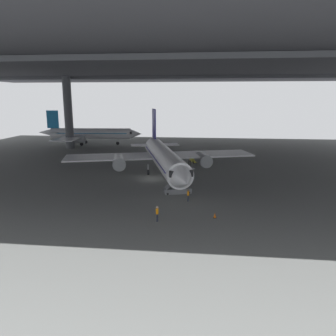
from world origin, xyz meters
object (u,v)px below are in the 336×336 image
object	(u,v)px
boarding_stairs	(178,188)
crew_worker_by_stairs	(188,195)
airplane_distant	(89,134)
baggage_tug	(194,160)
airplane_main	(163,157)
traffic_cone_orange	(215,215)
crew_worker_near_nose	(157,213)

from	to	relation	value
boarding_stairs	crew_worker_by_stairs	world-z (taller)	boarding_stairs
airplane_distant	baggage_tug	xyz separation A→B (m)	(29.67, -22.04, -2.52)
airplane_main	traffic_cone_orange	size ratio (longest dim) A/B	55.00
baggage_tug	boarding_stairs	bearing A→B (deg)	-94.19
airplane_main	boarding_stairs	world-z (taller)	airplane_main
baggage_tug	crew_worker_by_stairs	bearing A→B (deg)	-89.98
crew_worker_near_nose	baggage_tug	bearing A→B (deg)	84.87
crew_worker_near_nose	airplane_distant	xyz separation A→B (m)	(-26.79, 54.09, 2.09)
airplane_main	baggage_tug	bearing A→B (deg)	69.54
airplane_main	traffic_cone_orange	xyz separation A→B (m)	(7.87, -17.78, -3.01)
crew_worker_near_nose	crew_worker_by_stairs	bearing A→B (deg)	67.90
crew_worker_near_nose	crew_worker_by_stairs	size ratio (longest dim) A/B	1.06
crew_worker_by_stairs	traffic_cone_orange	size ratio (longest dim) A/B	2.64
airplane_distant	traffic_cone_orange	world-z (taller)	airplane_distant
airplane_distant	crew_worker_near_nose	bearing A→B (deg)	-63.65
boarding_stairs	traffic_cone_orange	xyz separation A→B (m)	(4.76, -8.95, -0.42)
crew_worker_near_nose	baggage_tug	size ratio (longest dim) A/B	0.67
crew_worker_near_nose	boarding_stairs	bearing A→B (deg)	83.00
airplane_main	traffic_cone_orange	bearing A→B (deg)	-66.11
traffic_cone_orange	boarding_stairs	bearing A→B (deg)	118.03
airplane_main	baggage_tug	world-z (taller)	airplane_main
traffic_cone_orange	baggage_tug	distance (m)	30.48
boarding_stairs	airplane_distant	distance (m)	51.75
crew_worker_by_stairs	crew_worker_near_nose	bearing A→B (deg)	-112.10
boarding_stairs	airplane_distant	bearing A→B (deg)	122.93
crew_worker_by_stairs	airplane_distant	bearing A→B (deg)	122.28
airplane_distant	baggage_tug	distance (m)	37.04
airplane_main	airplane_distant	bearing A→B (deg)	125.87
traffic_cone_orange	baggage_tug	size ratio (longest dim) A/B	0.24
airplane_main	airplane_distant	size ratio (longest dim) A/B	1.15
airplane_main	airplane_distant	xyz separation A→B (m)	(-25.00, 34.56, -0.25)
crew_worker_by_stairs	baggage_tug	distance (m)	24.95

